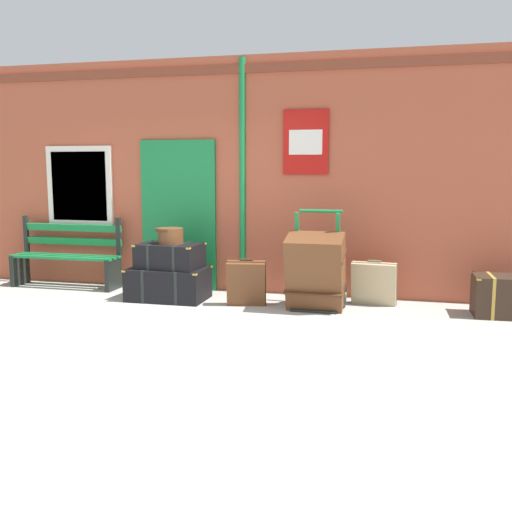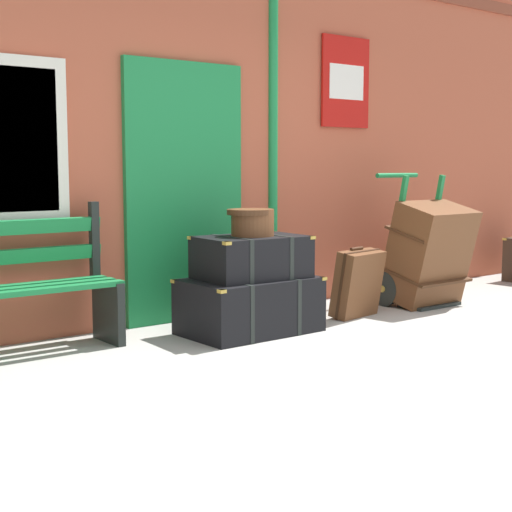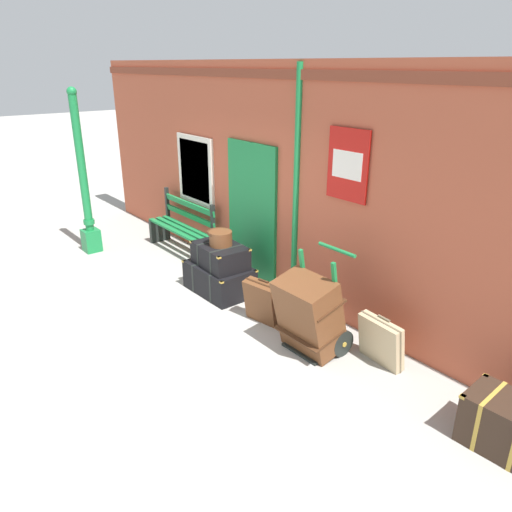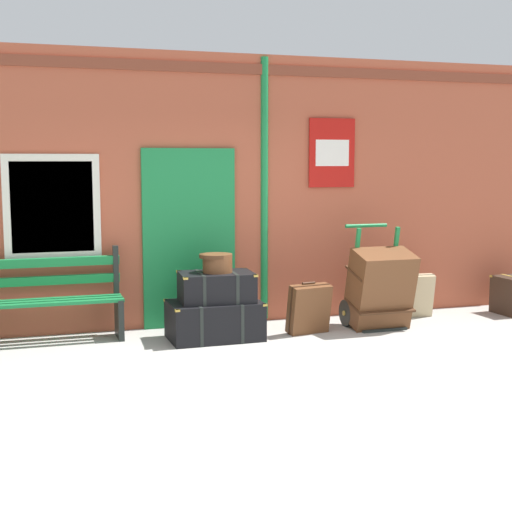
{
  "view_description": "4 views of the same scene",
  "coord_description": "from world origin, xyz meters",
  "views": [
    {
      "loc": [
        2.66,
        -5.49,
        1.74
      ],
      "look_at": [
        0.74,
        1.94,
        0.59
      ],
      "focal_mm": 42.17,
      "sensor_mm": 36.0,
      "label": 1
    },
    {
      "loc": [
        -3.92,
        -2.86,
        1.27
      ],
      "look_at": [
        -0.32,
        1.75,
        0.58
      ],
      "focal_mm": 53.98,
      "sensor_mm": 36.0,
      "label": 2
    },
    {
      "loc": [
        5.0,
        -1.93,
        3.15
      ],
      "look_at": [
        0.54,
        1.65,
        0.87
      ],
      "focal_mm": 34.08,
      "sensor_mm": 36.0,
      "label": 3
    },
    {
      "loc": [
        -2.38,
        -6.01,
        1.96
      ],
      "look_at": [
        0.13,
        1.86,
        0.89
      ],
      "focal_mm": 51.77,
      "sensor_mm": 36.0,
      "label": 4
    }
  ],
  "objects": [
    {
      "name": "ground_plane",
      "position": [
        0.0,
        0.0,
        0.0
      ],
      "size": [
        60.0,
        60.0,
        0.0
      ],
      "primitive_type": "plane",
      "color": "#A3A099"
    },
    {
      "name": "large_brown_trunk",
      "position": [
        1.56,
        1.61,
        0.48
      ],
      "size": [
        0.7,
        0.64,
        0.96
      ],
      "color": "brown",
      "rests_on": "ground"
    },
    {
      "name": "platform_bench",
      "position": [
        -2.15,
        2.16,
        0.44
      ],
      "size": [
        1.6,
        0.43,
        1.01
      ],
      "color": "#197A3D",
      "rests_on": "ground"
    },
    {
      "name": "suitcase_tan",
      "position": [
        0.69,
        1.64,
        0.29
      ],
      "size": [
        0.52,
        0.34,
        0.59
      ],
      "color": "brown",
      "rests_on": "ground"
    },
    {
      "name": "brick_facade",
      "position": [
        -0.02,
        2.6,
        1.6
      ],
      "size": [
        10.4,
        0.35,
        3.2
      ],
      "color": "#AD5138",
      "rests_on": "ground"
    },
    {
      "name": "corner_trunk",
      "position": [
        3.74,
        1.86,
        0.24
      ],
      "size": [
        0.71,
        0.53,
        0.49
      ],
      "color": "#332319",
      "rests_on": "ground"
    },
    {
      "name": "lamp_post",
      "position": [
        -3.21,
        0.89,
        1.06
      ],
      "size": [
        0.28,
        0.28,
        2.8
      ],
      "color": "#197A3D",
      "rests_on": "ground"
    },
    {
      "name": "suitcase_brown",
      "position": [
        2.24,
        2.07,
        0.28
      ],
      "size": [
        0.58,
        0.26,
        0.57
      ],
      "color": "tan",
      "rests_on": "ground"
    },
    {
      "name": "steamer_trunk_middle",
      "position": [
        -0.37,
        1.73,
        0.58
      ],
      "size": [
        0.84,
        0.6,
        0.33
      ],
      "color": "black",
      "rests_on": "steamer_trunk_base"
    },
    {
      "name": "steamer_trunk_base",
      "position": [
        -0.4,
        1.72,
        0.21
      ],
      "size": [
        1.02,
        0.66,
        0.43
      ],
      "color": "black",
      "rests_on": "ground"
    },
    {
      "name": "round_hatbox",
      "position": [
        -0.36,
        1.74,
        0.86
      ],
      "size": [
        0.37,
        0.34,
        0.2
      ],
      "color": "brown",
      "rests_on": "steamer_trunk_middle"
    },
    {
      "name": "porters_trolley",
      "position": [
        1.56,
        1.78,
        0.27
      ],
      "size": [
        0.71,
        0.58,
        1.2
      ],
      "color": "black",
      "rests_on": "ground"
    }
  ]
}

